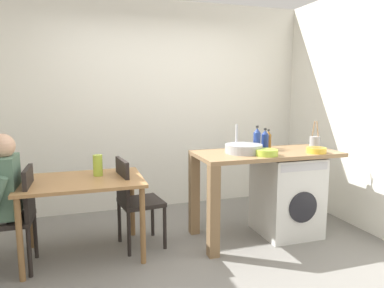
{
  "coord_description": "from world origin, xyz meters",
  "views": [
    {
      "loc": [
        -0.87,
        -2.82,
        1.54
      ],
      "look_at": [
        0.17,
        0.45,
        1.03
      ],
      "focal_mm": 32.66,
      "sensor_mm": 36.0,
      "label": 1
    }
  ],
  "objects_px": {
    "washing_machine": "(286,195)",
    "colander": "(316,150)",
    "chair_person_seat": "(17,213)",
    "bottle_clear_small": "(268,140)",
    "dining_table": "(82,189)",
    "vase": "(98,165)",
    "bottle_squat_brown": "(265,140)",
    "chair_opposite": "(134,198)",
    "bottle_tall_green": "(257,139)",
    "utensil_crock": "(315,142)",
    "mixing_bowl": "(266,152)"
  },
  "relations": [
    {
      "from": "chair_opposite",
      "to": "colander",
      "type": "height_order",
      "value": "colander"
    },
    {
      "from": "bottle_tall_green",
      "to": "bottle_squat_brown",
      "type": "xyz_separation_m",
      "value": [
        0.11,
        0.02,
        -0.01
      ]
    },
    {
      "from": "dining_table",
      "to": "bottle_tall_green",
      "type": "height_order",
      "value": "bottle_tall_green"
    },
    {
      "from": "chair_opposite",
      "to": "bottle_squat_brown",
      "type": "relative_size",
      "value": 3.83
    },
    {
      "from": "bottle_squat_brown",
      "to": "utensil_crock",
      "type": "relative_size",
      "value": 0.78
    },
    {
      "from": "bottle_tall_green",
      "to": "washing_machine",
      "type": "bearing_deg",
      "value": -15.78
    },
    {
      "from": "bottle_tall_green",
      "to": "chair_person_seat",
      "type": "bearing_deg",
      "value": -177.97
    },
    {
      "from": "bottle_clear_small",
      "to": "utensil_crock",
      "type": "distance_m",
      "value": 0.52
    },
    {
      "from": "bottle_squat_brown",
      "to": "colander",
      "type": "height_order",
      "value": "bottle_squat_brown"
    },
    {
      "from": "dining_table",
      "to": "vase",
      "type": "height_order",
      "value": "vase"
    },
    {
      "from": "dining_table",
      "to": "colander",
      "type": "bearing_deg",
      "value": -8.14
    },
    {
      "from": "bottle_squat_brown",
      "to": "bottle_clear_small",
      "type": "xyz_separation_m",
      "value": [
        0.08,
        0.07,
        -0.01
      ]
    },
    {
      "from": "vase",
      "to": "washing_machine",
      "type": "bearing_deg",
      "value": -6.15
    },
    {
      "from": "chair_opposite",
      "to": "vase",
      "type": "bearing_deg",
      "value": -108.64
    },
    {
      "from": "mixing_bowl",
      "to": "vase",
      "type": "distance_m",
      "value": 1.64
    },
    {
      "from": "washing_machine",
      "to": "colander",
      "type": "relative_size",
      "value": 4.3
    },
    {
      "from": "chair_person_seat",
      "to": "bottle_tall_green",
      "type": "bearing_deg",
      "value": -86.98
    },
    {
      "from": "washing_machine",
      "to": "colander",
      "type": "xyz_separation_m",
      "value": [
        0.19,
        -0.22,
        0.52
      ]
    },
    {
      "from": "dining_table",
      "to": "bottle_clear_small",
      "type": "height_order",
      "value": "bottle_clear_small"
    },
    {
      "from": "dining_table",
      "to": "vase",
      "type": "bearing_deg",
      "value": 33.69
    },
    {
      "from": "dining_table",
      "to": "bottle_clear_small",
      "type": "distance_m",
      "value": 2.01
    },
    {
      "from": "bottle_clear_small",
      "to": "bottle_squat_brown",
      "type": "bearing_deg",
      "value": -139.21
    },
    {
      "from": "washing_machine",
      "to": "mixing_bowl",
      "type": "xyz_separation_m",
      "value": [
        -0.38,
        -0.2,
        0.52
      ]
    },
    {
      "from": "colander",
      "to": "bottle_tall_green",
      "type": "bearing_deg",
      "value": 148.95
    },
    {
      "from": "chair_opposite",
      "to": "dining_table",
      "type": "bearing_deg",
      "value": -93.39
    },
    {
      "from": "chair_opposite",
      "to": "utensil_crock",
      "type": "distance_m",
      "value": 2.06
    },
    {
      "from": "chair_opposite",
      "to": "utensil_crock",
      "type": "height_order",
      "value": "utensil_crock"
    },
    {
      "from": "bottle_tall_green",
      "to": "chair_opposite",
      "type": "bearing_deg",
      "value": 177.45
    },
    {
      "from": "dining_table",
      "to": "bottle_squat_brown",
      "type": "relative_size",
      "value": 4.68
    },
    {
      "from": "chair_opposite",
      "to": "bottle_tall_green",
      "type": "bearing_deg",
      "value": 79.32
    },
    {
      "from": "chair_person_seat",
      "to": "vase",
      "type": "distance_m",
      "value": 0.8
    },
    {
      "from": "utensil_crock",
      "to": "mixing_bowl",
      "type": "bearing_deg",
      "value": -161.41
    },
    {
      "from": "bottle_tall_green",
      "to": "bottle_clear_small",
      "type": "bearing_deg",
      "value": 25.58
    },
    {
      "from": "utensil_crock",
      "to": "colander",
      "type": "height_order",
      "value": "utensil_crock"
    },
    {
      "from": "washing_machine",
      "to": "bottle_tall_green",
      "type": "xyz_separation_m",
      "value": [
        -0.33,
        0.09,
        0.61
      ]
    },
    {
      "from": "dining_table",
      "to": "bottle_squat_brown",
      "type": "height_order",
      "value": "bottle_squat_brown"
    },
    {
      "from": "chair_person_seat",
      "to": "washing_machine",
      "type": "relative_size",
      "value": 1.05
    },
    {
      "from": "dining_table",
      "to": "chair_opposite",
      "type": "relative_size",
      "value": 1.22
    },
    {
      "from": "washing_machine",
      "to": "bottle_tall_green",
      "type": "height_order",
      "value": "bottle_tall_green"
    },
    {
      "from": "chair_opposite",
      "to": "utensil_crock",
      "type": "relative_size",
      "value": 3.0
    },
    {
      "from": "chair_person_seat",
      "to": "bottle_clear_small",
      "type": "bearing_deg",
      "value": -85.08
    },
    {
      "from": "bottle_squat_brown",
      "to": "utensil_crock",
      "type": "distance_m",
      "value": 0.59
    },
    {
      "from": "vase",
      "to": "bottle_tall_green",
      "type": "bearing_deg",
      "value": -4.15
    },
    {
      "from": "chair_person_seat",
      "to": "chair_opposite",
      "type": "relative_size",
      "value": 1.0
    },
    {
      "from": "dining_table",
      "to": "washing_machine",
      "type": "xyz_separation_m",
      "value": [
        2.11,
        -0.11,
        -0.21
      ]
    },
    {
      "from": "washing_machine",
      "to": "bottle_squat_brown",
      "type": "height_order",
      "value": "bottle_squat_brown"
    },
    {
      "from": "washing_machine",
      "to": "bottle_squat_brown",
      "type": "bearing_deg",
      "value": 152.9
    },
    {
      "from": "chair_person_seat",
      "to": "bottle_tall_green",
      "type": "distance_m",
      "value": 2.39
    },
    {
      "from": "washing_machine",
      "to": "colander",
      "type": "distance_m",
      "value": 0.59
    },
    {
      "from": "dining_table",
      "to": "bottle_tall_green",
      "type": "bearing_deg",
      "value": -0.6
    }
  ]
}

